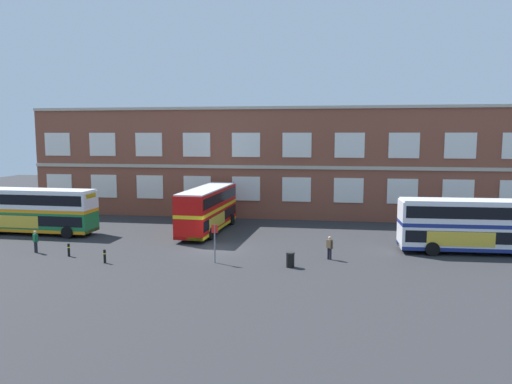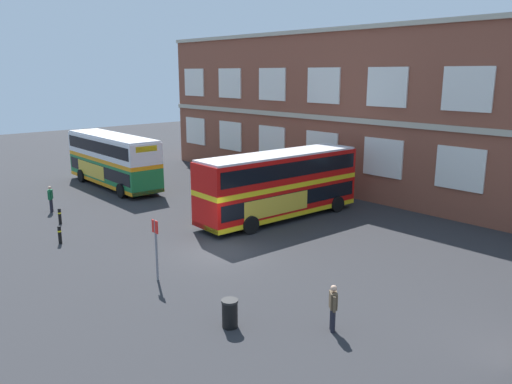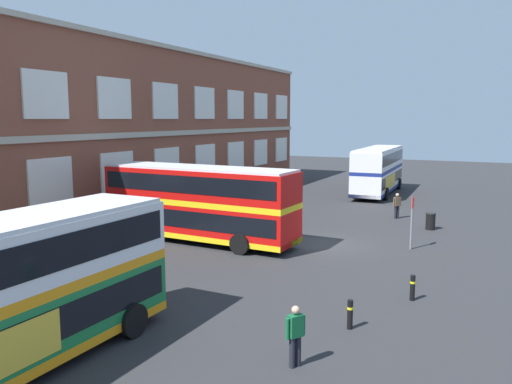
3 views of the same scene
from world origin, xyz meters
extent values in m
plane|color=#2B2B2D|center=(0.00, 2.00, 0.00)|extent=(120.00, 120.00, 0.00)
cube|color=brown|center=(2.54, 18.00, 5.77)|extent=(53.47, 8.00, 11.54)
cube|color=#B2A893|center=(2.54, 13.92, 5.54)|extent=(53.47, 0.16, 0.36)
cube|color=#B2A893|center=(2.54, 13.95, 11.69)|extent=(53.47, 0.28, 0.30)
cube|color=silver|center=(-21.52, 13.94, 3.23)|extent=(2.99, 0.12, 2.54)
cube|color=silver|center=(-16.18, 13.94, 3.23)|extent=(2.99, 0.12, 2.54)
cube|color=silver|center=(-10.83, 13.94, 3.23)|extent=(2.99, 0.12, 2.54)
cube|color=silver|center=(-5.48, 13.94, 3.23)|extent=(2.99, 0.12, 2.54)
cube|color=silver|center=(-0.14, 13.94, 3.23)|extent=(2.99, 0.12, 2.54)
cube|color=silver|center=(5.21, 13.94, 3.23)|extent=(2.99, 0.12, 2.54)
cube|color=silver|center=(10.56, 13.94, 3.23)|extent=(2.99, 0.12, 2.54)
cube|color=silver|center=(15.90, 13.94, 3.23)|extent=(2.99, 0.12, 2.54)
cube|color=silver|center=(21.25, 13.94, 3.23)|extent=(2.99, 0.12, 2.54)
cube|color=silver|center=(-21.52, 13.94, 7.85)|extent=(2.99, 0.12, 2.54)
cube|color=silver|center=(-16.18, 13.94, 7.85)|extent=(2.99, 0.12, 2.54)
cube|color=silver|center=(-10.83, 13.94, 7.85)|extent=(2.99, 0.12, 2.54)
cube|color=silver|center=(-5.48, 13.94, 7.85)|extent=(2.99, 0.12, 2.54)
cube|color=silver|center=(-0.14, 13.94, 7.85)|extent=(2.99, 0.12, 2.54)
cube|color=silver|center=(5.21, 13.94, 7.85)|extent=(2.99, 0.12, 2.54)
cube|color=silver|center=(10.56, 13.94, 7.85)|extent=(2.99, 0.12, 2.54)
cube|color=silver|center=(15.90, 13.94, 7.85)|extent=(2.99, 0.12, 2.54)
cube|color=silver|center=(21.25, 13.94, 7.85)|extent=(2.99, 0.12, 2.54)
cube|color=#197038|center=(-17.50, 3.15, 1.23)|extent=(11.06, 2.82, 1.75)
cube|color=black|center=(-17.50, 3.15, 1.44)|extent=(10.62, 2.85, 0.90)
cube|color=orange|center=(-17.50, 3.15, 2.25)|extent=(11.06, 2.82, 0.30)
cube|color=silver|center=(-17.50, 3.15, 3.17)|extent=(11.06, 2.82, 1.55)
cube|color=black|center=(-17.50, 3.15, 3.25)|extent=(10.62, 2.85, 0.90)
cube|color=orange|center=(-17.50, 3.15, 0.49)|extent=(11.06, 2.84, 0.28)
cube|color=silver|center=(-17.50, 3.15, 4.01)|extent=(10.84, 2.71, 0.12)
cube|color=gold|center=(-18.86, 1.89, 1.31)|extent=(4.84, 0.15, 1.10)
cube|color=yellow|center=(-12.04, 3.01, 3.60)|extent=(0.10, 1.66, 0.40)
cylinder|color=black|center=(-13.69, 1.78, 0.52)|extent=(1.05, 0.35, 1.04)
cylinder|color=black|center=(-13.62, 4.33, 0.52)|extent=(1.05, 0.35, 1.04)
cylinder|color=black|center=(-20.77, 4.50, 0.52)|extent=(1.05, 0.35, 1.04)
cube|color=red|center=(-2.39, 6.48, 1.23)|extent=(3.08, 11.11, 1.75)
cube|color=black|center=(-2.39, 6.48, 1.44)|extent=(3.10, 10.67, 0.90)
cube|color=yellow|center=(-2.39, 6.48, 2.25)|extent=(3.08, 11.11, 0.30)
cube|color=red|center=(-2.39, 6.48, 3.17)|extent=(3.08, 11.11, 1.55)
cube|color=black|center=(-2.39, 6.48, 3.25)|extent=(3.10, 10.67, 0.90)
cube|color=yellow|center=(-2.39, 6.48, 0.49)|extent=(3.10, 11.11, 0.28)
cube|color=silver|center=(-2.39, 6.48, 4.01)|extent=(2.97, 10.89, 0.12)
cube|color=gold|center=(-1.16, 5.10, 1.31)|extent=(0.26, 4.84, 1.10)
cube|color=yellow|center=(-2.12, 11.95, 3.60)|extent=(1.66, 0.14, 0.40)
cylinder|color=black|center=(-0.93, 10.27, 0.52)|extent=(0.37, 1.05, 1.04)
cylinder|color=black|center=(-3.47, 10.39, 0.52)|extent=(0.37, 1.05, 1.04)
cylinder|color=black|center=(-1.27, 3.12, 0.52)|extent=(0.37, 1.05, 1.04)
cylinder|color=black|center=(-3.82, 3.25, 0.52)|extent=(0.37, 1.05, 1.04)
cube|color=silver|center=(19.56, 1.68, 1.23)|extent=(11.08, 2.91, 1.75)
cube|color=black|center=(19.56, 1.68, 1.44)|extent=(10.64, 2.93, 0.90)
cube|color=navy|center=(19.56, 1.68, 2.25)|extent=(11.08, 2.91, 0.30)
cube|color=silver|center=(19.56, 1.68, 3.17)|extent=(11.08, 2.91, 1.55)
cube|color=black|center=(19.56, 1.68, 3.25)|extent=(10.64, 2.93, 0.90)
cube|color=navy|center=(19.56, 1.68, 0.49)|extent=(11.08, 2.93, 0.28)
cube|color=silver|center=(19.56, 1.68, 4.01)|extent=(10.85, 2.80, 0.12)
cube|color=gold|center=(18.28, 0.34, 1.31)|extent=(4.84, 0.19, 1.10)
cylinder|color=black|center=(16.30, 0.29, 0.52)|extent=(1.05, 0.35, 1.04)
cylinder|color=black|center=(16.22, 2.84, 0.52)|extent=(1.05, 0.35, 1.04)
cylinder|color=black|center=(-13.22, -3.41, 0.42)|extent=(0.22, 0.22, 0.85)
cylinder|color=black|center=(-13.39, -3.31, 0.42)|extent=(0.22, 0.22, 0.85)
cube|color=#145933|center=(-13.31, -3.36, 1.15)|extent=(0.47, 0.42, 0.60)
cylinder|color=#145933|center=(-13.09, -3.50, 1.12)|extent=(0.15, 0.15, 0.57)
cylinder|color=#145933|center=(-13.53, -3.22, 1.12)|extent=(0.15, 0.15, 0.57)
sphere|color=tan|center=(-13.31, -3.36, 1.59)|extent=(0.22, 0.22, 0.22)
cylinder|color=black|center=(8.85, -2.03, 0.42)|extent=(0.23, 0.23, 0.85)
cylinder|color=black|center=(8.70, -1.90, 0.42)|extent=(0.23, 0.23, 0.85)
cube|color=brown|center=(8.78, -1.97, 1.15)|extent=(0.46, 0.44, 0.60)
cylinder|color=brown|center=(8.97, -2.14, 1.12)|extent=(0.16, 0.16, 0.57)
cylinder|color=brown|center=(8.58, -1.79, 1.12)|extent=(0.16, 0.16, 0.57)
sphere|color=tan|center=(8.78, -1.97, 1.59)|extent=(0.22, 0.22, 0.22)
cylinder|color=slate|center=(0.85, -4.12, 1.35)|extent=(0.10, 0.10, 2.70)
cube|color=red|center=(0.85, -4.14, 2.42)|extent=(0.44, 0.04, 0.56)
cylinder|color=black|center=(6.17, -4.43, 0.47)|extent=(0.56, 0.56, 0.95)
cylinder|color=black|center=(6.17, -4.43, 0.99)|extent=(0.60, 0.60, 0.08)
cylinder|color=black|center=(-6.74, -5.38, 0.47)|extent=(0.18, 0.18, 0.95)
cylinder|color=yellow|center=(-6.74, -5.38, 0.68)|extent=(0.19, 0.19, 0.08)
cylinder|color=black|center=(-10.24, -4.01, 0.47)|extent=(0.18, 0.18, 0.95)
cylinder|color=yellow|center=(-10.24, -4.01, 0.68)|extent=(0.19, 0.19, 0.08)
camera|label=1|loc=(8.88, -36.61, 8.96)|focal=34.22mm
camera|label=2|loc=(18.86, -14.67, 8.76)|focal=35.46mm
camera|label=3|loc=(-25.35, -8.00, 6.59)|focal=35.76mm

